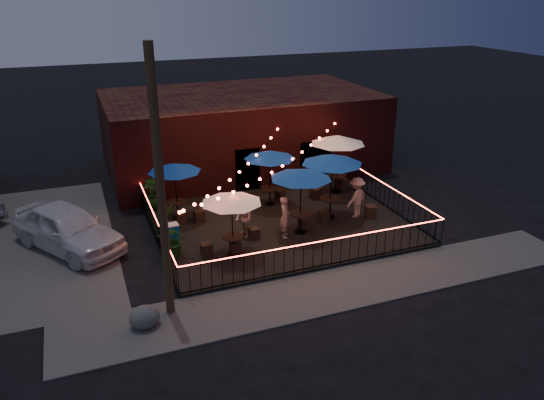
{
  "coord_description": "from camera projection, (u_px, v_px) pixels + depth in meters",
  "views": [
    {
      "loc": [
        -7.44,
        -16.45,
        9.3
      ],
      "look_at": [
        -0.41,
        1.76,
        1.32
      ],
      "focal_mm": 35.0,
      "sensor_mm": 36.0,
      "label": 1
    }
  ],
  "objects": [
    {
      "name": "cooler",
      "position": [
        171.0,
        233.0,
        20.06
      ],
      "size": [
        0.6,
        0.45,
        0.76
      ],
      "rotation": [
        0.0,
        0.0,
        0.06
      ],
      "color": "#0454A4",
      "rests_on": "patio"
    },
    {
      "name": "bistro_chair_2",
      "position": [
        181.0,
        218.0,
        21.8
      ],
      "size": [
        0.36,
        0.36,
        0.4
      ],
      "primitive_type": "cube",
      "rotation": [
        0.0,
        0.0,
        0.07
      ],
      "color": "black",
      "rests_on": "patio"
    },
    {
      "name": "fence_front",
      "position": [
        322.0,
        254.0,
        18.23
      ],
      "size": [
        10.0,
        0.04,
        1.04
      ],
      "color": "black",
      "rests_on": "patio"
    },
    {
      "name": "bistro_chair_5",
      "position": [
        303.0,
        224.0,
        21.27
      ],
      "size": [
        0.39,
        0.39,
        0.42
      ],
      "primitive_type": "cube",
      "rotation": [
        0.0,
        0.0,
        3.04
      ],
      "color": "black",
      "rests_on": "patio"
    },
    {
      "name": "bistro_chair_3",
      "position": [
        199.0,
        216.0,
        21.93
      ],
      "size": [
        0.43,
        0.43,
        0.48
      ],
      "primitive_type": "cube",
      "rotation": [
        0.0,
        0.0,
        3.22
      ],
      "color": "black",
      "rests_on": "patio"
    },
    {
      "name": "brick_building",
      "position": [
        241.0,
        131.0,
        28.41
      ],
      "size": [
        14.0,
        8.0,
        4.0
      ],
      "color": "#380F0F",
      "rests_on": "ground"
    },
    {
      "name": "festoon_lights",
      "position": [
        258.0,
        174.0,
        20.39
      ],
      "size": [
        10.02,
        8.72,
        1.32
      ],
      "color": "red",
      "rests_on": "ground"
    },
    {
      "name": "bistro_chair_6",
      "position": [
        243.0,
        199.0,
        23.58
      ],
      "size": [
        0.56,
        0.56,
        0.5
      ],
      "primitive_type": "cube",
      "rotation": [
        0.0,
        0.0,
        -0.41
      ],
      "color": "black",
      "rests_on": "patio"
    },
    {
      "name": "cafe_table_1",
      "position": [
        174.0,
        168.0,
        21.52
      ],
      "size": [
        2.25,
        2.25,
        2.41
      ],
      "rotation": [
        0.0,
        0.0,
        -0.03
      ],
      "color": "black",
      "rests_on": "patio"
    },
    {
      "name": "cafe_table_2",
      "position": [
        301.0,
        175.0,
        20.15
      ],
      "size": [
        2.6,
        2.6,
        2.65
      ],
      "rotation": [
        0.0,
        0.0,
        0.09
      ],
      "color": "black",
      "rests_on": "patio"
    },
    {
      "name": "boulder",
      "position": [
        144.0,
        317.0,
        15.34
      ],
      "size": [
        1.08,
        0.99,
        0.7
      ],
      "primitive_type": "ellipsoid",
      "rotation": [
        0.0,
        0.0,
        -0.3
      ],
      "color": "#484943",
      "rests_on": "ground"
    },
    {
      "name": "car_white",
      "position": [
        67.0,
        228.0,
        19.77
      ],
      "size": [
        4.41,
        5.28,
        1.7
      ],
      "primitive_type": "imported",
      "rotation": [
        0.0,
        0.0,
        0.58
      ],
      "color": "silver",
      "rests_on": "ground"
    },
    {
      "name": "cafe_table_5",
      "position": [
        338.0,
        140.0,
        24.17
      ],
      "size": [
        2.53,
        2.53,
        2.77
      ],
      "rotation": [
        0.0,
        0.0,
        0.01
      ],
      "color": "black",
      "rests_on": "patio"
    },
    {
      "name": "potted_shrub_a",
      "position": [
        174.0,
        241.0,
        19.03
      ],
      "size": [
        1.29,
        1.2,
        1.19
      ],
      "primitive_type": "imported",
      "rotation": [
        0.0,
        0.0,
        -0.29
      ],
      "color": "#173E0D",
      "rests_on": "patio"
    },
    {
      "name": "patio",
      "position": [
        279.0,
        224.0,
        21.91
      ],
      "size": [
        10.0,
        8.0,
        0.15
      ],
      "primitive_type": "cube",
      "color": "black",
      "rests_on": "ground"
    },
    {
      "name": "bistro_chair_1",
      "position": [
        235.0,
        247.0,
        19.36
      ],
      "size": [
        0.41,
        0.41,
        0.47
      ],
      "primitive_type": "cube",
      "rotation": [
        0.0,
        0.0,
        3.08
      ],
      "color": "black",
      "rests_on": "patio"
    },
    {
      "name": "cafe_table_3",
      "position": [
        270.0,
        155.0,
        22.86
      ],
      "size": [
        3.01,
        3.01,
        2.5
      ],
      "rotation": [
        0.0,
        0.0,
        0.43
      ],
      "color": "black",
      "rests_on": "patio"
    },
    {
      "name": "bistro_chair_7",
      "position": [
        280.0,
        195.0,
        24.13
      ],
      "size": [
        0.5,
        0.5,
        0.45
      ],
      "primitive_type": "cube",
      "rotation": [
        0.0,
        0.0,
        3.54
      ],
      "color": "black",
      "rests_on": "patio"
    },
    {
      "name": "bistro_chair_8",
      "position": [
        323.0,
        216.0,
        21.93
      ],
      "size": [
        0.41,
        0.41,
        0.46
      ],
      "primitive_type": "cube",
      "rotation": [
        0.0,
        0.0,
        0.06
      ],
      "color": "black",
      "rests_on": "patio"
    },
    {
      "name": "bistro_chair_11",
      "position": [
        343.0,
        184.0,
        25.46
      ],
      "size": [
        0.44,
        0.44,
        0.48
      ],
      "primitive_type": "cube",
      "rotation": [
        0.0,
        0.0,
        3.25
      ],
      "color": "black",
      "rests_on": "patio"
    },
    {
      "name": "bistro_chair_0",
      "position": [
        207.0,
        249.0,
        19.17
      ],
      "size": [
        0.42,
        0.42,
        0.48
      ],
      "primitive_type": "cube",
      "rotation": [
        0.0,
        0.0,
        -0.05
      ],
      "color": "black",
      "rests_on": "patio"
    },
    {
      "name": "potted_shrub_c",
      "position": [
        152.0,
        194.0,
        23.01
      ],
      "size": [
        0.79,
        0.79,
        1.35
      ],
      "primitive_type": "imported",
      "rotation": [
        0.0,
        0.0,
        0.05
      ],
      "color": "#11370C",
      "rests_on": "patio"
    },
    {
      "name": "potted_shrub_b",
      "position": [
        165.0,
        221.0,
        20.35
      ],
      "size": [
        0.95,
        0.86,
        1.4
      ],
      "primitive_type": "imported",
      "rotation": [
        0.0,
        0.0,
        0.38
      ],
      "color": "#113D0F",
      "rests_on": "patio"
    },
    {
      "name": "cafe_table_4",
      "position": [
        332.0,
        160.0,
        21.46
      ],
      "size": [
        2.93,
        2.93,
        2.77
      ],
      "rotation": [
        0.0,
        0.0,
        -0.19
      ],
      "color": "black",
      "rests_on": "patio"
    },
    {
      "name": "patron_c",
      "position": [
        357.0,
        197.0,
        22.14
      ],
      "size": [
        1.29,
        1.06,
        1.74
      ],
      "primitive_type": "imported",
      "rotation": [
        0.0,
        0.0,
        3.58
      ],
      "color": "beige",
      "rests_on": "patio"
    },
    {
      "name": "bistro_chair_4",
      "position": [
        254.0,
        233.0,
        20.47
      ],
      "size": [
        0.4,
        0.4,
        0.41
      ],
      "primitive_type": "cube",
      "rotation": [
        0.0,
        0.0,
        0.17
      ],
      "color": "black",
      "rests_on": "patio"
    },
    {
      "name": "patron_b",
      "position": [
        243.0,
        219.0,
        20.38
      ],
      "size": [
        0.68,
        0.82,
        1.53
      ],
      "primitive_type": "imported",
      "rotation": [
        0.0,
        0.0,
        -1.43
      ],
      "color": "tan",
      "rests_on": "patio"
    },
    {
      "name": "ground",
      "position": [
        299.0,
        247.0,
        20.21
      ],
      "size": [
        110.0,
        110.0,
        0.0
      ],
      "primitive_type": "plane",
      "color": "black",
      "rests_on": "ground"
    },
    {
      "name": "fence_right",
      "position": [
        384.0,
        195.0,
        23.35
      ],
      "size": [
        0.04,
        8.0,
        1.04
      ],
      "rotation": [
        0.0,
        0.0,
        1.57
      ],
      "color": "black",
      "rests_on": "patio"
    },
    {
      "name": "sidewalk",
      "position": [
        339.0,
        288.0,
        17.39
      ],
      "size": [
        18.0,
        2.5,
        0.05
      ],
      "primitive_type": "cube",
      "color": "#484642",
      "rests_on": "ground"
    },
    {
      "name": "utility_pole",
      "position": [
        161.0,
        190.0,
        14.65
      ],
      "size": [
        0.26,
        0.26,
        8.0
      ],
      "primitive_type": "cylinder",
      "color": "#3D2719",
      "rests_on": "ground"
    },
    {
      "name": "fence_left",
      "position": [
        157.0,
        230.0,
        20.02
      ],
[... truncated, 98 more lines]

